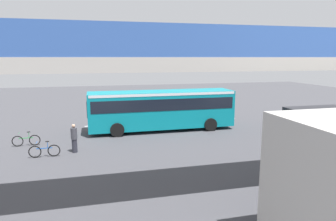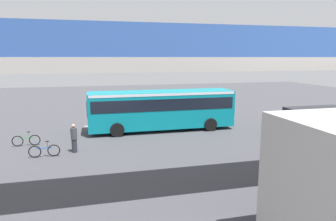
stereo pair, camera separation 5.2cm
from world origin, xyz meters
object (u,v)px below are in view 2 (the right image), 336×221
(traffic_sign, at_px, (125,100))
(bicycle_green, at_px, (26,140))
(parked_van, at_px, (317,119))
(city_bus, at_px, (162,107))
(bicycle_blue, at_px, (44,151))
(pedestrian, at_px, (74,138))

(traffic_sign, bearing_deg, bicycle_green, 42.94)
(traffic_sign, bearing_deg, parked_van, 147.29)
(parked_van, xyz_separation_m, bicycle_green, (20.91, -1.96, -0.81))
(city_bus, distance_m, bicycle_green, 10.06)
(city_bus, height_order, bicycle_green, city_bus)
(bicycle_blue, relative_size, pedestrian, 0.99)
(parked_van, height_order, bicycle_blue, parked_van)
(city_bus, relative_size, parked_van, 2.40)
(parked_van, height_order, bicycle_green, parked_van)
(city_bus, xyz_separation_m, bicycle_blue, (8.18, 4.84, -1.51))
(pedestrian, distance_m, traffic_sign, 9.91)
(city_bus, distance_m, bicycle_blue, 9.63)
(bicycle_green, distance_m, pedestrian, 3.90)
(bicycle_blue, height_order, bicycle_green, same)
(parked_van, relative_size, bicycle_blue, 2.71)
(city_bus, height_order, traffic_sign, city_bus)
(pedestrian, bearing_deg, bicycle_blue, 16.73)
(city_bus, relative_size, bicycle_green, 6.52)
(bicycle_blue, relative_size, traffic_sign, 0.63)
(traffic_sign, bearing_deg, city_bus, 117.57)
(parked_van, bearing_deg, bicycle_green, -5.36)
(city_bus, relative_size, traffic_sign, 4.12)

